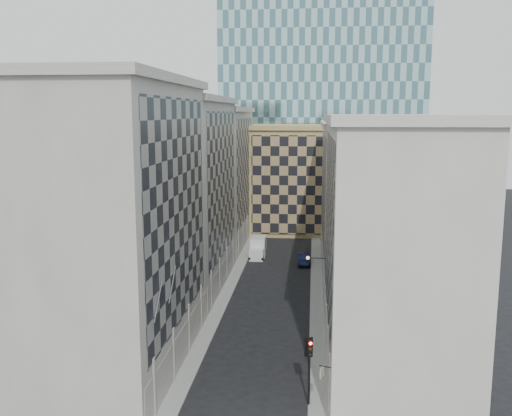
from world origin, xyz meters
The scene contains 15 objects.
sidewalk_west centered at (-5.25, 30.00, 0.07)m, with size 1.50×100.00×0.15m, color gray.
sidewalk_east centered at (5.25, 30.00, 0.07)m, with size 1.50×100.00×0.15m, color gray.
bldg_left_a centered at (-10.88, 11.00, 11.82)m, with size 10.80×22.80×23.70m.
bldg_left_b centered at (-10.88, 33.00, 11.32)m, with size 10.80×22.80×22.70m.
bldg_left_c centered at (-10.88, 55.00, 10.83)m, with size 10.80×22.80×21.70m.
bldg_right_a centered at (10.88, 15.00, 10.32)m, with size 10.80×26.80×20.70m.
bldg_right_b centered at (10.89, 42.00, 9.85)m, with size 10.80×28.80×19.70m.
tan_block centered at (2.00, 67.90, 9.44)m, with size 16.80×14.80×18.80m.
church_tower centered at (0.00, 82.00, 26.95)m, with size 7.20×7.20×51.50m.
flagpoles_left centered at (-5.90, 6.00, 8.00)m, with size 0.10×6.33×2.33m.
bracket_lamp centered at (4.38, 24.00, 6.20)m, with size 1.98×0.36×0.36m.
traffic_light centered at (4.55, 5.46, 3.71)m, with size 0.61×0.61×4.97m.
box_truck centered at (-3.25, 47.94, 1.24)m, with size 2.14×5.20×2.85m.
dark_car centered at (3.50, 44.40, 0.74)m, with size 1.57×4.51×1.49m, color #0F1638.
shop_sign centered at (5.42, 3.00, 3.84)m, with size 0.78×0.69×0.79m.
Camera 1 is at (4.59, -32.81, 20.81)m, focal length 40.00 mm.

